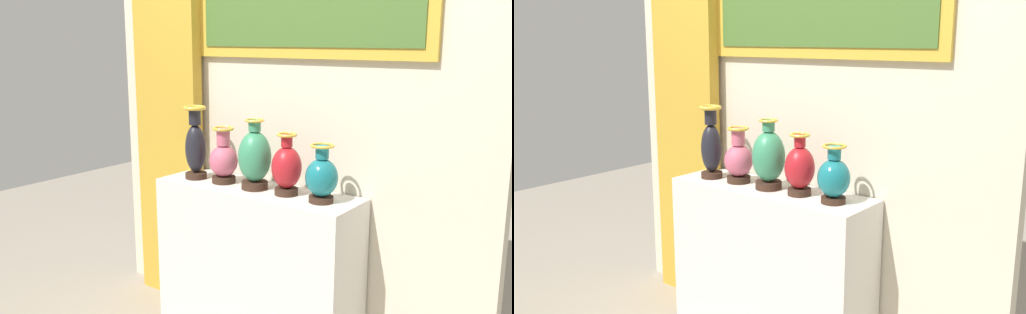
{
  "view_description": "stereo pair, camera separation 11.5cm",
  "coord_description": "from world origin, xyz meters",
  "views": [
    {
      "loc": [
        1.78,
        -2.4,
        1.72
      ],
      "look_at": [
        0.0,
        0.0,
        1.08
      ],
      "focal_mm": 39.0,
      "sensor_mm": 36.0,
      "label": 1
    },
    {
      "loc": [
        1.87,
        -2.33,
        1.72
      ],
      "look_at": [
        0.0,
        0.0,
        1.08
      ],
      "focal_mm": 39.0,
      "sensor_mm": 36.0,
      "label": 2
    }
  ],
  "objects": [
    {
      "name": "back_wall",
      "position": [
        0.01,
        0.24,
        1.49
      ],
      "size": [
        2.52,
        0.14,
        2.92
      ],
      "color": "beige",
      "rests_on": "ground_plane"
    },
    {
      "name": "vase_onyx",
      "position": [
        -0.42,
        -0.03,
        1.1
      ],
      "size": [
        0.13,
        0.13,
        0.43
      ],
      "color": "#382319",
      "rests_on": "display_shelf"
    },
    {
      "name": "display_shelf",
      "position": [
        0.0,
        0.0,
        0.45
      ],
      "size": [
        1.21,
        0.37,
        0.9
      ],
      "primitive_type": "cube",
      "color": "silver",
      "rests_on": "ground_plane"
    },
    {
      "name": "curtain_gold",
      "position": [
        -0.8,
        0.13,
        1.09
      ],
      "size": [
        0.52,
        0.08,
        2.19
      ],
      "primitive_type": "cube",
      "color": "gold",
      "rests_on": "ground_plane"
    },
    {
      "name": "vase_rose",
      "position": [
        -0.22,
        -0.01,
        1.04
      ],
      "size": [
        0.16,
        0.16,
        0.32
      ],
      "color": "#382319",
      "rests_on": "display_shelf"
    },
    {
      "name": "vase_teal",
      "position": [
        0.43,
        -0.02,
        1.04
      ],
      "size": [
        0.17,
        0.17,
        0.3
      ],
      "color": "#382319",
      "rests_on": "display_shelf"
    },
    {
      "name": "vase_jade",
      "position": [
        0.0,
        -0.01,
        1.08
      ],
      "size": [
        0.18,
        0.18,
        0.39
      ],
      "color": "#382319",
      "rests_on": "display_shelf"
    },
    {
      "name": "vase_crimson",
      "position": [
        0.21,
        -0.01,
        1.05
      ],
      "size": [
        0.16,
        0.16,
        0.33
      ],
      "color": "#382319",
      "rests_on": "display_shelf"
    }
  ]
}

